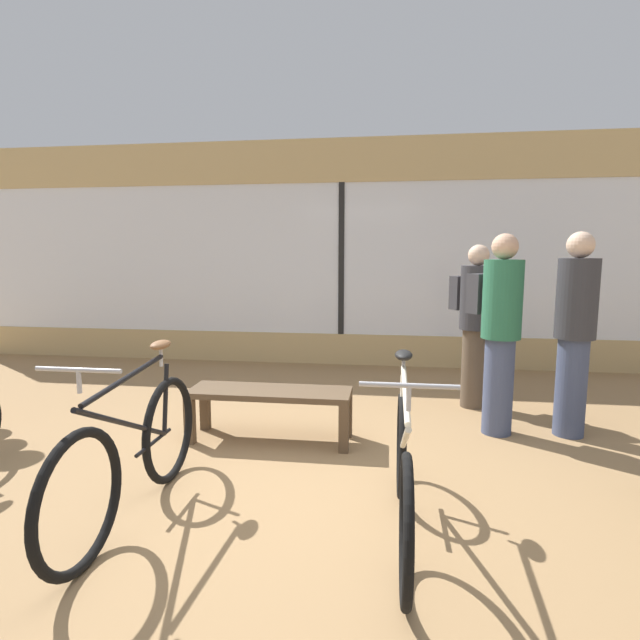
# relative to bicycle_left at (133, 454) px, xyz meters

# --- Properties ---
(ground_plane) EXTENTS (24.00, 24.00, 0.00)m
(ground_plane) POSITION_rel_bicycle_left_xyz_m (0.85, 0.53, -0.40)
(ground_plane) COLOR #99754C
(shop_back_wall) EXTENTS (12.00, 0.08, 3.20)m
(shop_back_wall) POSITION_rel_bicycle_left_xyz_m (0.85, 4.43, 1.23)
(shop_back_wall) COLOR tan
(shop_back_wall) RESTS_ON ground_plane
(bicycle_left) EXTENTS (0.46, 1.79, 1.06)m
(bicycle_left) POSITION_rel_bicycle_left_xyz_m (0.00, 0.00, 0.00)
(bicycle_left) COLOR black
(bicycle_left) RESTS_ON ground_plane
(bicycle_right) EXTENTS (0.46, 1.73, 1.03)m
(bicycle_right) POSITION_rel_bicycle_left_xyz_m (1.64, 0.02, -0.02)
(bicycle_right) COLOR black
(bicycle_right) RESTS_ON ground_plane
(display_bench) EXTENTS (1.40, 0.44, 0.45)m
(display_bench) POSITION_rel_bicycle_left_xyz_m (0.53, 1.36, -0.03)
(display_bench) COLOR brown
(display_bench) RESTS_ON ground_plane
(customer_near_rack) EXTENTS (0.50, 0.56, 1.71)m
(customer_near_rack) POSITION_rel_bicycle_left_xyz_m (2.43, 2.61, 0.52)
(customer_near_rack) COLOR brown
(customer_near_rack) RESTS_ON ground_plane
(customer_by_window) EXTENTS (0.53, 0.56, 1.79)m
(customer_by_window) POSITION_rel_bicycle_left_xyz_m (2.51, 1.83, 0.57)
(customer_by_window) COLOR #424C6B
(customer_by_window) RESTS_ON ground_plane
(customer_mid_floor) EXTENTS (0.40, 0.40, 1.81)m
(customer_mid_floor) POSITION_rel_bicycle_left_xyz_m (3.15, 1.85, 0.55)
(customer_mid_floor) COLOR #424C6B
(customer_mid_floor) RESTS_ON ground_plane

